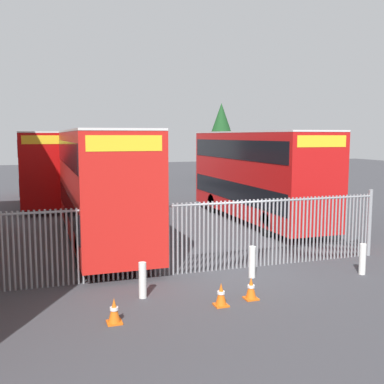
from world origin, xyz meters
The scene contains 12 objects.
ground_plane centered at (0.00, 8.00, 0.00)m, with size 100.00×100.00×0.00m, color #3D3D42.
palisade_fence centered at (-1.17, 0.00, 1.18)m, with size 12.94×0.14×2.35m.
double_decker_bus_near_gate centered at (-3.44, 5.01, 2.42)m, with size 2.54×10.81×4.42m.
double_decker_bus_behind_fence_left centered at (4.41, 7.20, 2.42)m, with size 2.54×10.81×4.42m.
double_decker_bus_behind_fence_right centered at (-5.40, 17.07, 2.42)m, with size 2.54×10.81×4.42m.
bollard_near_left centered at (-3.27, -1.68, 0.47)m, with size 0.20×0.20×0.95m, color silver.
bollard_center_front centered at (0.20, -1.02, 0.47)m, with size 0.20×0.20×0.95m, color silver.
bollard_near_right centered at (3.54, -1.79, 0.47)m, with size 0.20×0.20×0.95m, color silver.
traffic_cone_by_gate centered at (-0.63, -2.67, 0.29)m, with size 0.34×0.34×0.59m.
traffic_cone_mid_forecourt centered at (-1.55, -2.87, 0.29)m, with size 0.34×0.34×0.59m.
traffic_cone_near_kerb centered at (-4.23, -3.09, 0.29)m, with size 0.34×0.34×0.59m.
tree_tall_back centered at (10.70, 27.24, 4.69)m, with size 3.51×3.51×7.21m.
Camera 1 is at (-5.75, -13.12, 4.21)m, focal length 43.22 mm.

